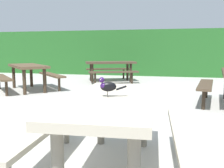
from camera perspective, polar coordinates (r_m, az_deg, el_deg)
hedge_wall at (r=11.90m, az=9.36°, el=7.03°), size 28.00×1.45×2.05m
picnic_table_foreground at (r=2.38m, az=0.05°, el=-7.23°), size 1.78×1.84×0.74m
bird_grackle at (r=2.30m, az=-1.11°, el=-0.43°), size 0.28×0.13×0.18m
picnic_table_mid_left at (r=7.62m, az=-18.64°, el=2.78°), size 2.40×2.40×0.74m
picnic_table_far_centre at (r=9.23m, az=-0.33°, el=4.00°), size 2.22×2.21×0.74m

